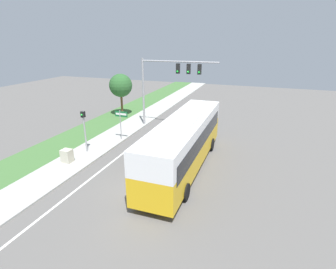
% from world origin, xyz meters
% --- Properties ---
extents(ground_plane, '(80.00, 80.00, 0.00)m').
position_xyz_m(ground_plane, '(0.00, 0.00, 0.00)').
color(ground_plane, '#565451').
extents(sidewalk, '(2.80, 80.00, 0.12)m').
position_xyz_m(sidewalk, '(-6.20, 0.00, 0.06)').
color(sidewalk, '#9E9E99').
rests_on(sidewalk, ground_plane).
extents(grass_verge, '(3.60, 80.00, 0.10)m').
position_xyz_m(grass_verge, '(-9.40, 0.00, 0.05)').
color(grass_verge, '#3D6633').
rests_on(grass_verge, ground_plane).
extents(lane_divider_near, '(0.14, 30.00, 0.01)m').
position_xyz_m(lane_divider_near, '(-3.60, 0.00, 0.00)').
color(lane_divider_near, silver).
rests_on(lane_divider_near, ground_plane).
extents(bus, '(2.62, 11.84, 3.71)m').
position_xyz_m(bus, '(1.56, 3.53, 2.04)').
color(bus, gold).
rests_on(bus, ground_plane).
extents(signal_gantry, '(7.43, 0.41, 6.71)m').
position_xyz_m(signal_gantry, '(-2.49, 11.36, 4.97)').
color(signal_gantry, '#939399').
rests_on(signal_gantry, ground_plane).
extents(pedestrian_signal, '(0.28, 0.34, 3.33)m').
position_xyz_m(pedestrian_signal, '(-6.29, 3.40, 2.25)').
color(pedestrian_signal, '#939399').
rests_on(pedestrian_signal, ground_plane).
extents(street_sign, '(1.18, 0.08, 2.69)m').
position_xyz_m(street_sign, '(-5.04, 6.70, 1.89)').
color(street_sign, '#939399').
rests_on(street_sign, ground_plane).
extents(utility_cabinet, '(0.70, 0.61, 0.93)m').
position_xyz_m(utility_cabinet, '(-6.45, 1.37, 0.59)').
color(utility_cabinet, '#B7B29E').
rests_on(utility_cabinet, sidewalk).
extents(roadside_tree, '(2.56, 2.56, 4.72)m').
position_xyz_m(roadside_tree, '(-8.84, 13.57, 3.52)').
color(roadside_tree, brown).
rests_on(roadside_tree, grass_verge).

